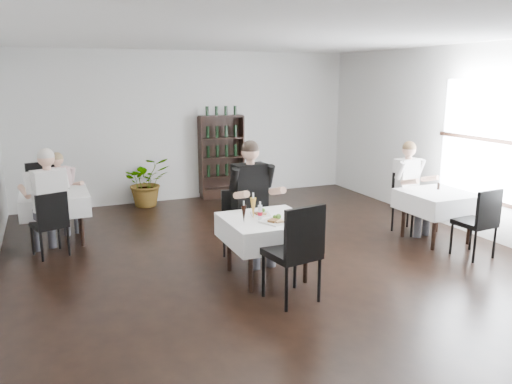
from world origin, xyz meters
The scene contains 24 objects.
room_shell centered at (0.00, 0.00, 1.50)m, with size 9.00×9.00×9.00m.
window_right centered at (3.48, 0.00, 1.50)m, with size 0.06×2.30×1.85m.
wine_shelf centered at (0.60, 4.31, 0.85)m, with size 0.90×0.28×1.75m.
main_table centered at (-0.30, 0.00, 0.62)m, with size 1.03×1.03×0.77m.
left_table centered at (-2.70, 2.50, 0.62)m, with size 0.98×0.98×0.77m.
right_table centered at (2.70, 0.30, 0.62)m, with size 0.98×0.98×0.77m.
potted_tree centered at (-1.00, 4.20, 0.49)m, with size 0.87×0.76×0.97m, color #26551D.
main_chair_far centered at (-0.39, 0.74, 0.55)m, with size 0.50×0.50×0.96m.
main_chair_near centered at (-0.30, -0.82, 0.65)m, with size 0.60×0.60×1.14m.
left_chair_far centered at (-2.82, 3.24, 0.64)m, with size 0.61×0.61×1.12m.
left_chair_near centered at (-2.78, 1.83, 0.54)m, with size 0.54×0.54×0.94m.
right_chair_far centered at (2.61, 0.88, 0.56)m, with size 0.53×0.54×0.98m.
right_chair_near centered at (2.69, -0.54, 0.57)m, with size 0.49×0.49×1.00m.
diner_main centered at (-0.23, 0.61, 0.96)m, with size 0.64×0.64×1.66m.
diner_left_far centered at (-2.58, 3.06, 0.76)m, with size 0.59×0.62×1.30m.
diner_left_near centered at (-2.79, 1.93, 0.89)m, with size 0.66×0.70×1.54m.
diner_right_far centered at (2.61, 0.83, 0.86)m, with size 0.60×0.63×1.49m.
plate_far centered at (-0.31, 0.17, 0.79)m, with size 0.28×0.28×0.07m.
plate_near centered at (-0.28, -0.22, 0.79)m, with size 0.38×0.38×0.09m.
pilsner_dark centered at (-0.64, -0.09, 0.88)m, with size 0.06×0.06×0.27m.
pilsner_lager centered at (-0.46, 0.05, 0.90)m, with size 0.08×0.08×0.33m.
coke_bottle centered at (-0.40, -0.04, 0.86)m, with size 0.06×0.06×0.23m.
napkin_cutlery centered at (-0.01, -0.25, 0.78)m, with size 0.21×0.21×0.02m.
pepper_mill centered at (2.83, 0.44, 0.82)m, with size 0.04×0.04×0.11m, color black.
Camera 1 is at (-2.74, -5.44, 2.47)m, focal length 35.00 mm.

